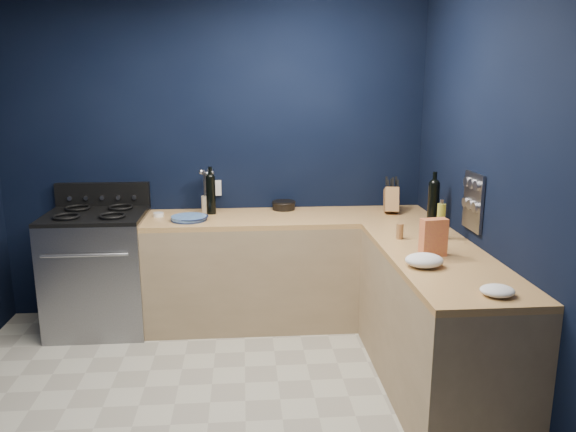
{
  "coord_description": "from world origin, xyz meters",
  "views": [
    {
      "loc": [
        0.23,
        -2.94,
        1.93
      ],
      "look_at": [
        0.55,
        1.0,
        1.0
      ],
      "focal_mm": 34.95,
      "sensor_mm": 36.0,
      "label": 1
    }
  ],
  "objects": [
    {
      "name": "floor",
      "position": [
        0.0,
        0.0,
        -0.01
      ],
      "size": [
        3.5,
        3.5,
        0.02
      ],
      "primitive_type": "cube",
      "color": "#ADA997",
      "rests_on": "ground"
    },
    {
      "name": "wall_back",
      "position": [
        0.0,
        1.76,
        1.3
      ],
      "size": [
        3.5,
        0.02,
        2.6
      ],
      "primitive_type": "cube",
      "color": "black",
      "rests_on": "ground"
    },
    {
      "name": "wall_right",
      "position": [
        1.76,
        0.0,
        1.3
      ],
      "size": [
        0.02,
        3.5,
        2.6
      ],
      "primitive_type": "cube",
      "color": "black",
      "rests_on": "ground"
    },
    {
      "name": "wall_front",
      "position": [
        0.0,
        -1.76,
        1.3
      ],
      "size": [
        3.5,
        0.02,
        2.6
      ],
      "primitive_type": "cube",
      "color": "black",
      "rests_on": "ground"
    },
    {
      "name": "cab_back",
      "position": [
        0.6,
        1.44,
        0.43
      ],
      "size": [
        2.3,
        0.63,
        0.86
      ],
      "primitive_type": "cube",
      "color": "#9C8360",
      "rests_on": "floor"
    },
    {
      "name": "top_back",
      "position": [
        0.6,
        1.44,
        0.88
      ],
      "size": [
        2.3,
        0.63,
        0.04
      ],
      "primitive_type": "cube",
      "color": "olive",
      "rests_on": "cab_back"
    },
    {
      "name": "cab_right",
      "position": [
        1.44,
        0.29,
        0.43
      ],
      "size": [
        0.63,
        1.67,
        0.86
      ],
      "primitive_type": "cube",
      "color": "#9C8360",
      "rests_on": "floor"
    },
    {
      "name": "top_right",
      "position": [
        1.44,
        0.29,
        0.88
      ],
      "size": [
        0.63,
        1.67,
        0.04
      ],
      "primitive_type": "cube",
      "color": "olive",
      "rests_on": "cab_right"
    },
    {
      "name": "gas_range",
      "position": [
        -0.93,
        1.42,
        0.46
      ],
      "size": [
        0.76,
        0.66,
        0.92
      ],
      "primitive_type": "cube",
      "color": "gray",
      "rests_on": "floor"
    },
    {
      "name": "oven_door",
      "position": [
        -0.93,
        1.1,
        0.45
      ],
      "size": [
        0.59,
        0.02,
        0.42
      ],
      "primitive_type": "cube",
      "color": "black",
      "rests_on": "gas_range"
    },
    {
      "name": "cooktop",
      "position": [
        -0.93,
        1.42,
        0.94
      ],
      "size": [
        0.76,
        0.66,
        0.03
      ],
      "primitive_type": "cube",
      "color": "black",
      "rests_on": "gas_range"
    },
    {
      "name": "backguard",
      "position": [
        -0.93,
        1.72,
        1.04
      ],
      "size": [
        0.76,
        0.06,
        0.2
      ],
      "primitive_type": "cube",
      "color": "black",
      "rests_on": "gas_range"
    },
    {
      "name": "spice_panel",
      "position": [
        1.74,
        0.55,
        1.18
      ],
      "size": [
        0.02,
        0.28,
        0.38
      ],
      "primitive_type": "cube",
      "color": "gray",
      "rests_on": "wall_right"
    },
    {
      "name": "wall_outlet",
      "position": [
        0.0,
        1.74,
        1.08
      ],
      "size": [
        0.09,
        0.02,
        0.13
      ],
      "primitive_type": "cube",
      "color": "white",
      "rests_on": "wall_back"
    },
    {
      "name": "plate_stack",
      "position": [
        -0.2,
        1.34,
        0.92
      ],
      "size": [
        0.35,
        0.35,
        0.03
      ],
      "primitive_type": "cylinder",
      "rotation": [
        0.0,
        0.0,
        0.35
      ],
      "color": "#3E55A1",
      "rests_on": "top_back"
    },
    {
      "name": "ramekin",
      "position": [
        -0.45,
        1.49,
        0.92
      ],
      "size": [
        0.11,
        0.11,
        0.03
      ],
      "primitive_type": "cylinder",
      "rotation": [
        0.0,
        0.0,
        0.42
      ],
      "color": "white",
      "rests_on": "top_back"
    },
    {
      "name": "utensil_crock",
      "position": [
        -0.06,
        1.62,
        0.97
      ],
      "size": [
        0.12,
        0.12,
        0.13
      ],
      "primitive_type": "cylinder",
      "rotation": [
        0.0,
        0.0,
        0.15
      ],
      "color": "beige",
      "rests_on": "top_back"
    },
    {
      "name": "wine_bottle_back",
      "position": [
        -0.03,
        1.55,
        1.05
      ],
      "size": [
        0.1,
        0.1,
        0.31
      ],
      "primitive_type": "cylinder",
      "rotation": [
        0.0,
        0.0,
        0.32
      ],
      "color": "black",
      "rests_on": "top_back"
    },
    {
      "name": "lemon_basket",
      "position": [
        0.57,
        1.66,
        0.94
      ],
      "size": [
        0.23,
        0.23,
        0.07
      ],
      "primitive_type": "cylinder",
      "rotation": [
        0.0,
        0.0,
        -0.21
      ],
      "color": "black",
      "rests_on": "top_back"
    },
    {
      "name": "knife_block",
      "position": [
        1.44,
        1.49,
        1.0
      ],
      "size": [
        0.15,
        0.25,
        0.25
      ],
      "primitive_type": "cube",
      "rotation": [
        -0.31,
        0.0,
        -0.16
      ],
      "color": "olive",
      "rests_on": "top_back"
    },
    {
      "name": "wine_bottle_right",
      "position": [
        1.62,
        0.98,
        1.07
      ],
      "size": [
        0.11,
        0.11,
        0.33
      ],
      "primitive_type": "cylinder",
      "rotation": [
        0.0,
        0.0,
        0.39
      ],
      "color": "black",
      "rests_on": "top_right"
    },
    {
      "name": "oil_bottle",
      "position": [
        1.57,
        0.66,
        1.02
      ],
      "size": [
        0.07,
        0.07,
        0.24
      ],
      "primitive_type": "cylinder",
      "rotation": [
        0.0,
        0.0,
        -0.17
      ],
      "color": "olive",
      "rests_on": "top_right"
    },
    {
      "name": "spice_jar_near",
      "position": [
        1.29,
        0.69,
        0.95
      ],
      "size": [
        0.05,
        0.05,
        0.11
      ],
      "primitive_type": "cylinder",
      "rotation": [
        0.0,
        0.0,
        -0.05
      ],
      "color": "olive",
      "rests_on": "top_right"
    },
    {
      "name": "spice_jar_far",
      "position": [
        1.45,
        0.43,
        0.95
      ],
      "size": [
        0.05,
        0.05,
        0.09
      ],
      "primitive_type": "cylinder",
      "rotation": [
        0.0,
        0.0,
        0.0
      ],
      "color": "olive",
      "rests_on": "top_right"
    },
    {
      "name": "crouton_bag",
      "position": [
        1.39,
        0.29,
        1.02
      ],
      "size": [
        0.17,
        0.1,
        0.23
      ],
      "primitive_type": "cube",
      "rotation": [
        0.0,
        0.0,
        0.15
      ],
      "color": "#B82B40",
      "rests_on": "top_right"
    },
    {
      "name": "towel_front",
      "position": [
        1.27,
        0.08,
        0.94
      ],
      "size": [
        0.25,
        0.22,
        0.08
      ],
      "primitive_type": "ellipsoid",
      "rotation": [
        0.0,
        0.0,
        -0.17
      ],
      "color": "white",
      "rests_on": "top_right"
    },
    {
      "name": "towel_end",
      "position": [
        1.49,
        -0.39,
        0.93
      ],
      "size": [
        0.2,
        0.19,
        0.05
      ],
      "primitive_type": "ellipsoid",
      "rotation": [
        0.0,
        0.0,
        -0.22
      ],
      "color": "white",
      "rests_on": "top_right"
    }
  ]
}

